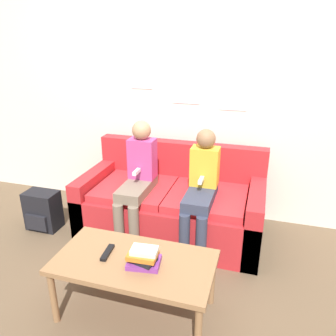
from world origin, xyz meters
The scene contains 9 objects.
ground_plane centered at (0.00, 0.00, 0.00)m, with size 10.00×10.00×0.00m, color brown.
wall_back centered at (0.00, 1.05, 1.30)m, with size 8.00×0.06×2.60m.
couch centered at (0.00, 0.54, 0.28)m, with size 1.70×0.84×0.82m.
coffee_table centered at (0.05, -0.54, 0.38)m, with size 1.04×0.54×0.43m.
person_left centered at (-0.27, 0.34, 0.61)m, with size 0.24×0.57×1.10m.
person_right centered at (0.31, 0.34, 0.60)m, with size 0.24×0.57×1.07m.
tv_remote centered at (-0.14, -0.53, 0.44)m, with size 0.06×0.17×0.02m.
book_stack centered at (0.13, -0.57, 0.49)m, with size 0.23×0.19×0.12m.
backpack centered at (-1.24, 0.21, 0.19)m, with size 0.32×0.24×0.39m.
Camera 1 is at (0.78, -2.17, 1.77)m, focal length 35.00 mm.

